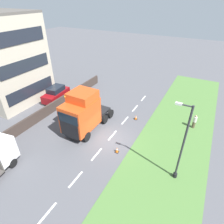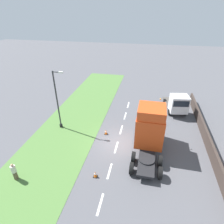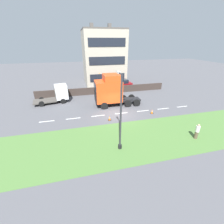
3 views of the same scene
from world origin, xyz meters
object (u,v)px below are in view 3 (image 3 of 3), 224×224
Objects in this scene: parked_car at (121,85)px; pedestrian at (197,132)px; flatbed_truck at (59,93)px; traffic_cone_lead at (110,118)px; lamp_post at (120,118)px; lorry_cab at (110,91)px; traffic_cone_trailing at (152,111)px.

parked_car is 18.30m from pedestrian.
flatbed_truck is 10.41m from traffic_cone_lead.
lorry_cab is at bearing -8.36° from lamp_post.
lamp_post reaches higher than lorry_cab.
traffic_cone_lead is at bearing -3.34° from lamp_post.
lorry_cab is 10.25m from lamp_post.
lorry_cab is at bearing -14.07° from traffic_cone_lead.
lorry_cab is 12.03× the size of traffic_cone_trailing.
traffic_cone_trailing is (-11.79, -0.75, -0.70)m from parked_car.
pedestrian reaches higher than traffic_cone_trailing.
lamp_post reaches higher than traffic_cone_lead.
parked_car is (4.20, -11.73, -0.46)m from flatbed_truck.
lamp_post is at bearing 156.59° from parked_car.
parked_car is 7.57× the size of traffic_cone_lead.
lamp_post is at bearing 87.05° from pedestrian.
flatbed_truck is at bearing 45.11° from pedestrian.
lorry_cab is at bearing 31.33° from pedestrian.
pedestrian is 6.57m from traffic_cone_trailing.
lamp_post reaches higher than parked_car.
lorry_cab is 8.79m from parked_car.
traffic_cone_lead is 6.06m from traffic_cone_trailing.
parked_car is 13.41m from traffic_cone_lead.
lorry_cab is 5.23m from traffic_cone_lead.
lorry_cab reaches higher than traffic_cone_lead.
parked_car reaches higher than traffic_cone_lead.
flatbed_truck is 12.47m from parked_car.
parked_car is 7.57× the size of traffic_cone_trailing.
parked_car is 0.64× the size of lamp_post.
flatbed_truck is 9.51× the size of traffic_cone_trailing.
parked_car is at bearing -17.55° from lamp_post.
pedestrian is (-0.41, -7.89, -2.32)m from lamp_post.
flatbed_truck is 3.35× the size of pedestrian.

